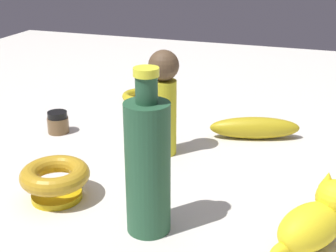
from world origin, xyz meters
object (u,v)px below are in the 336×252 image
Objects in this scene: banana at (255,128)px; bangle at (140,96)px; bowl at (55,178)px; nail_polish_jar at (58,122)px; person_figure_adult at (163,100)px; cat_figurine at (316,219)px; bottle_tall at (148,165)px.

banana reaches higher than bangle.
bowl is (-0.25, -0.34, 0.01)m from banana.
person_figure_adult reaches higher than nail_polish_jar.
cat_figurine is at bearing -23.58° from nail_polish_jar.
banana is 0.78× the size of bottle_tall.
bowl is at bearing -115.20° from person_figure_adult.
bottle_tall is at bearing -66.57° from bangle.
bowl is (0.06, -0.50, 0.03)m from bangle.
person_figure_adult is at bearing 144.28° from cat_figurine.
bowl is at bearing -82.95° from bangle.
cat_figurine is at bearing 1.31° from bowl.
bottle_tall is 0.18m from bowl.
nail_polish_jar is at bearing 138.84° from bottle_tall.
banana is at bearing 14.62° from nail_polish_jar.
nail_polish_jar is 0.50× the size of bangle.
bowl is 0.54× the size of person_figure_adult.
nail_polish_jar is 0.28m from bowl.
bottle_tall is (-0.09, -0.37, 0.08)m from banana.
bottle_tall is at bearing 59.17° from banana.
banana is at bearing -25.99° from bangle.
person_figure_adult reaches higher than banana.
person_figure_adult is at bearing -59.97° from bangle.
cat_figurine is at bearing 94.20° from banana.
person_figure_adult is at bearing 64.80° from bowl.
banana is 0.41m from nail_polish_jar.
bangle is 0.86× the size of bowl.
nail_polish_jar is at bearing -107.50° from bangle.
bottle_tall reaches higher than person_figure_adult.
nail_polish_jar is at bearing 120.62° from bowl.
cat_figurine is at bearing -47.33° from bangle.
nail_polish_jar is 0.42m from bottle_tall.
banana is 0.43m from bowl.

